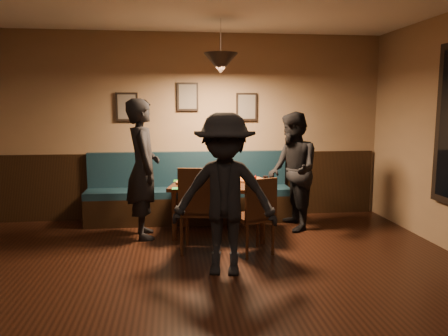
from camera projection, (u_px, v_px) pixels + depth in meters
name	position (u px, v px, depth m)	size (l,w,h in m)	color
floor	(206.00, 328.00, 3.36)	(7.00, 7.00, 0.00)	black
wall_back	(188.00, 127.00, 6.61)	(6.00, 6.00, 0.00)	#8C704F
wainscot	(189.00, 185.00, 6.70)	(5.88, 0.06, 1.00)	black
booth_bench	(189.00, 188.00, 6.44)	(3.00, 0.60, 1.00)	#0F232D
picture_left	(127.00, 107.00, 6.43)	(0.32, 0.04, 0.42)	black
picture_center	(188.00, 97.00, 6.52)	(0.32, 0.04, 0.42)	black
picture_right	(247.00, 107.00, 6.64)	(0.32, 0.04, 0.42)	black
pendant_lamp	(221.00, 63.00, 5.52)	(0.44, 0.44, 0.25)	black
dining_table	(221.00, 209.00, 5.79)	(1.28, 0.83, 0.69)	black
chair_near_left	(201.00, 209.00, 5.09)	(0.45, 0.45, 1.02)	black
chair_near_right	(253.00, 215.00, 5.03)	(0.40, 0.40, 0.91)	black
diner_left	(143.00, 169.00, 5.61)	(0.66, 0.43, 1.81)	black
diner_right	(293.00, 171.00, 5.98)	(0.80, 0.62, 1.64)	black
diner_front	(225.00, 195.00, 4.37)	(1.06, 0.61, 1.64)	black
pizza_a	(188.00, 182.00, 5.77)	(0.33, 0.33, 0.04)	gold
pizza_b	(221.00, 186.00, 5.51)	(0.33, 0.33, 0.04)	#C27924
pizza_c	(250.00, 180.00, 5.96)	(0.37, 0.37, 0.04)	orange
soda_glass	(265.00, 181.00, 5.52)	(0.07, 0.07, 0.14)	black
tabasco_bottle	(256.00, 179.00, 5.77)	(0.03, 0.03, 0.12)	#AB1505
napkin_a	(180.00, 181.00, 5.96)	(0.16, 0.16, 0.01)	#1A651C
napkin_b	(178.00, 188.00, 5.40)	(0.15, 0.15, 0.01)	#207B38
cutlery_set	(224.00, 189.00, 5.35)	(0.02, 0.20, 0.00)	#BDBDC1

